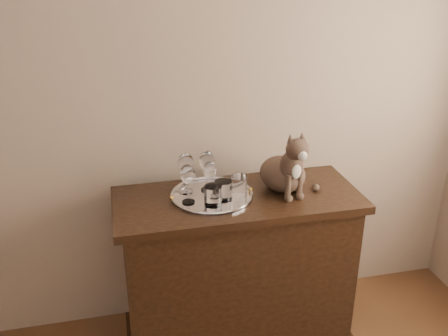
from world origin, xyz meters
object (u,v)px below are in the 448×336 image
Objects in this scene: wine_glass_c at (188,184)px; tumbler_a at (223,190)px; wine_glass_b at (207,171)px; tumbler_b at (213,195)px; sideboard at (237,269)px; wine_glass_a at (186,173)px; cat at (283,158)px; wine_glass_d at (210,178)px; tray at (212,196)px; tumbler_c at (238,185)px.

tumbler_a is (0.17, -0.01, -0.05)m from wine_glass_c.
tumbler_b is (-0.00, -0.16, -0.05)m from wine_glass_b.
wine_glass_c is at bearing -136.09° from wine_glass_b.
sideboard is at bearing 5.52° from wine_glass_c.
cat is (0.47, -0.06, 0.06)m from wine_glass_a.
tumbler_b is (-0.01, -0.11, -0.04)m from wine_glass_d.
cat is (0.36, -0.01, 0.07)m from wine_glass_d.
tumbler_a is at bearing -50.17° from tray.
tumbler_a is at bearing -38.11° from wine_glass_a.
wine_glass_b is 2.16× the size of tumbler_c.
wine_glass_a is at bearing 148.23° from tray.
wine_glass_c is (-0.25, -0.02, 0.53)m from sideboard.
wine_glass_d reaches higher than tray.
wine_glass_d is (0.12, 0.06, -0.01)m from wine_glass_c.
sideboard is 0.58m from wine_glass_c.
wine_glass_d is 0.14m from tumbler_c.
wine_glass_d is (0.00, -0.05, -0.02)m from wine_glass_b.
wine_glass_a is at bearing 159.08° from sideboard.
tumbler_c is at bearing -14.72° from wine_glass_d.
tumbler_c is at bearing 6.56° from wine_glass_c.
tumbler_c is (0.14, 0.08, -0.00)m from tumbler_b.
tumbler_c is at bearing 176.56° from cat.
wine_glass_c is 0.13m from tumbler_b.
tumbler_a is (0.05, -0.12, -0.05)m from wine_glass_b.
tumbler_c is (0.14, -0.08, -0.06)m from wine_glass_b.
wine_glass_b is (-0.13, 0.08, 0.54)m from sideboard.
wine_glass_a is at bearing 163.29° from cat.
sideboard is 12.58× the size of tumbler_b.
tumbler_c is at bearing 24.90° from tumbler_a.
cat is at bearing 1.14° from tray.
wine_glass_b reaches higher than wine_glass_c.
tray is 1.95× the size of wine_glass_b.
sideboard is at bearing -122.24° from tumbler_c.
wine_glass_d reaches higher than tumbler_c.
cat reaches higher than tumbler_a.
wine_glass_a is 0.21m from tumbler_a.
wine_glass_c reaches higher than sideboard.
wine_glass_b is 0.16m from wine_glass_c.
wine_glass_b reaches higher than tumbler_a.
sideboard is at bearing -17.06° from wine_glass_d.
wine_glass_d is 0.37m from cat.
wine_glass_c is at bearing -174.48° from sideboard.
wine_glass_a reaches higher than sideboard.
tumbler_a is 0.09m from tumbler_c.
cat is at bearing -7.60° from wine_glass_a.
wine_glass_b is 0.05m from wine_glass_d.
wine_glass_b is 0.17m from tumbler_b.
wine_glass_a is 2.12× the size of tumbler_c.
wine_glass_a is 0.26m from tumbler_c.
wine_glass_c is at bearing -173.44° from tumbler_c.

